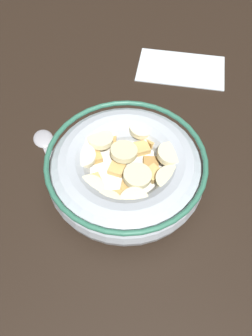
% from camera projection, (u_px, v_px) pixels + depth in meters
% --- Properties ---
extents(ground_plane, '(1.36, 1.36, 0.02)m').
position_uv_depth(ground_plane, '(126.00, 186.00, 0.42)').
color(ground_plane, black).
extents(cereal_bowl, '(0.18, 0.18, 0.05)m').
position_uv_depth(cereal_bowl, '(126.00, 169.00, 0.39)').
color(cereal_bowl, '#B2BCC6').
rests_on(cereal_bowl, ground_plane).
extents(spoon, '(0.06, 0.15, 0.01)m').
position_uv_depth(spoon, '(49.00, 152.00, 0.43)').
color(spoon, '#A5A5AD').
rests_on(spoon, ground_plane).
extents(folded_napkin, '(0.16, 0.12, 0.00)m').
position_uv_depth(folded_napkin, '(181.00, 68.00, 0.53)').
color(folded_napkin, silver).
rests_on(folded_napkin, ground_plane).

